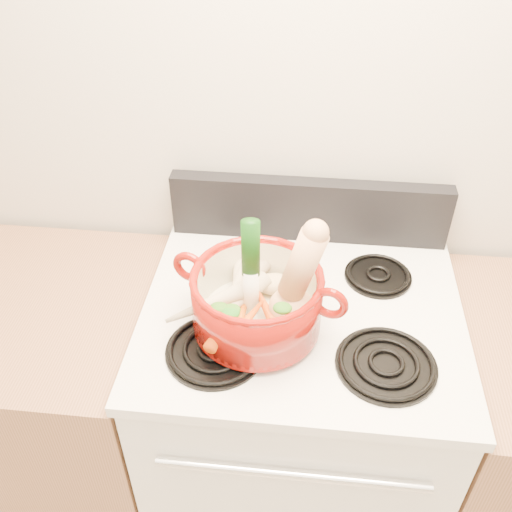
# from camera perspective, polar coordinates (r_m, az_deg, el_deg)

# --- Properties ---
(wall_back) EXTENTS (3.50, 0.02, 2.60)m
(wall_back) POSITION_cam_1_polar(r_m,az_deg,el_deg) (1.50, 5.97, 13.97)
(wall_back) COLOR beige
(wall_back) RESTS_ON floor
(stove_body) EXTENTS (0.76, 0.65, 0.92)m
(stove_body) POSITION_cam_1_polar(r_m,az_deg,el_deg) (1.78, 3.82, -16.71)
(stove_body) COLOR white
(stove_body) RESTS_ON floor
(cooktop) EXTENTS (0.78, 0.67, 0.03)m
(cooktop) POSITION_cam_1_polar(r_m,az_deg,el_deg) (1.41, 4.63, -5.74)
(cooktop) COLOR white
(cooktop) RESTS_ON stove_body
(control_backsplash) EXTENTS (0.76, 0.05, 0.18)m
(control_backsplash) POSITION_cam_1_polar(r_m,az_deg,el_deg) (1.58, 5.31, 4.63)
(control_backsplash) COLOR black
(control_backsplash) RESTS_ON cooktop
(oven_handle) EXTENTS (0.60, 0.02, 0.02)m
(oven_handle) POSITION_cam_1_polar(r_m,az_deg,el_deg) (1.33, 3.58, -20.96)
(oven_handle) COLOR silver
(oven_handle) RESTS_ON stove_body
(burner_front_left) EXTENTS (0.22, 0.22, 0.02)m
(burner_front_left) POSITION_cam_1_polar(r_m,az_deg,el_deg) (1.30, -4.13, -9.30)
(burner_front_left) COLOR black
(burner_front_left) RESTS_ON cooktop
(burner_front_right) EXTENTS (0.22, 0.22, 0.02)m
(burner_front_right) POSITION_cam_1_polar(r_m,az_deg,el_deg) (1.30, 12.89, -10.42)
(burner_front_right) COLOR black
(burner_front_right) RESTS_ON cooktop
(burner_back_left) EXTENTS (0.17, 0.17, 0.02)m
(burner_back_left) POSITION_cam_1_polar(r_m,az_deg,el_deg) (1.51, -2.29, -0.86)
(burner_back_left) COLOR black
(burner_back_left) RESTS_ON cooktop
(burner_back_right) EXTENTS (0.17, 0.17, 0.02)m
(burner_back_right) POSITION_cam_1_polar(r_m,az_deg,el_deg) (1.51, 12.11, -1.83)
(burner_back_right) COLOR black
(burner_back_right) RESTS_ON cooktop
(dutch_oven) EXTENTS (0.36, 0.36, 0.14)m
(dutch_oven) POSITION_cam_1_polar(r_m,az_deg,el_deg) (1.29, 0.10, -4.48)
(dutch_oven) COLOR maroon
(dutch_oven) RESTS_ON burner_front_left
(pot_handle_left) EXTENTS (0.08, 0.04, 0.08)m
(pot_handle_left) POSITION_cam_1_polar(r_m,az_deg,el_deg) (1.31, -6.69, -1.08)
(pot_handle_left) COLOR maroon
(pot_handle_left) RESTS_ON dutch_oven
(pot_handle_right) EXTENTS (0.08, 0.04, 0.08)m
(pot_handle_right) POSITION_cam_1_polar(r_m,az_deg,el_deg) (1.22, 7.40, -4.69)
(pot_handle_right) COLOR maroon
(pot_handle_right) RESTS_ON dutch_oven
(squash) EXTENTS (0.18, 0.13, 0.28)m
(squash) POSITION_cam_1_polar(r_m,az_deg,el_deg) (1.21, 3.98, -2.34)
(squash) COLOR tan
(squash) RESTS_ON dutch_oven
(leek) EXTENTS (0.04, 0.04, 0.26)m
(leek) POSITION_cam_1_polar(r_m,az_deg,el_deg) (1.24, -0.53, -1.09)
(leek) COLOR white
(leek) RESTS_ON dutch_oven
(ginger) EXTENTS (0.09, 0.07, 0.05)m
(ginger) POSITION_cam_1_polar(r_m,az_deg,el_deg) (1.36, 1.82, -2.85)
(ginger) COLOR tan
(ginger) RESTS_ON dutch_oven
(parsnip_0) EXTENTS (0.16, 0.22, 0.06)m
(parsnip_0) POSITION_cam_1_polar(r_m,az_deg,el_deg) (1.34, -1.87, -3.31)
(parsnip_0) COLOR beige
(parsnip_0) RESTS_ON dutch_oven
(parsnip_1) EXTENTS (0.16, 0.19, 0.06)m
(parsnip_1) POSITION_cam_1_polar(r_m,az_deg,el_deg) (1.30, -2.18, -4.79)
(parsnip_1) COLOR beige
(parsnip_1) RESTS_ON dutch_oven
(parsnip_2) EXTENTS (0.05, 0.21, 0.06)m
(parsnip_2) POSITION_cam_1_polar(r_m,az_deg,el_deg) (1.34, -1.77, -2.77)
(parsnip_2) COLOR #EFE1C2
(parsnip_2) RESTS_ON dutch_oven
(parsnip_3) EXTENTS (0.20, 0.14, 0.06)m
(parsnip_3) POSITION_cam_1_polar(r_m,az_deg,el_deg) (1.28, -4.89, -4.71)
(parsnip_3) COLOR beige
(parsnip_3) RESTS_ON dutch_oven
(parsnip_4) EXTENTS (0.09, 0.23, 0.06)m
(parsnip_4) POSITION_cam_1_polar(r_m,az_deg,el_deg) (1.34, -1.69, -2.31)
(parsnip_4) COLOR beige
(parsnip_4) RESTS_ON dutch_oven
(carrot_0) EXTENTS (0.04, 0.15, 0.04)m
(carrot_0) POSITION_cam_1_polar(r_m,az_deg,el_deg) (1.28, -1.54, -6.26)
(carrot_0) COLOR #C35809
(carrot_0) RESTS_ON dutch_oven
(carrot_1) EXTENTS (0.07, 0.15, 0.04)m
(carrot_1) POSITION_cam_1_polar(r_m,az_deg,el_deg) (1.26, -3.27, -7.02)
(carrot_1) COLOR #C93A0A
(carrot_1) RESTS_ON dutch_oven
(carrot_2) EXTENTS (0.10, 0.16, 0.04)m
(carrot_2) POSITION_cam_1_polar(r_m,az_deg,el_deg) (1.28, 1.13, -5.55)
(carrot_2) COLOR #C04109
(carrot_2) RESTS_ON dutch_oven
(carrot_3) EXTENTS (0.08, 0.13, 0.04)m
(carrot_3) POSITION_cam_1_polar(r_m,az_deg,el_deg) (1.25, -0.93, -6.58)
(carrot_3) COLOR #D8410A
(carrot_3) RESTS_ON dutch_oven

